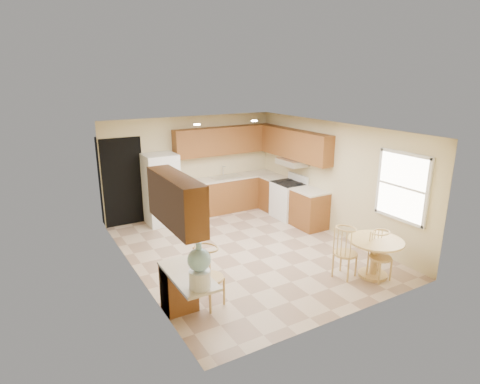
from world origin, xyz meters
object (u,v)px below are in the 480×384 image
dining_table (375,253)px  water_crock (199,267)px  chair_desk (212,273)px  chair_table_a (350,249)px  chair_table_b (385,253)px  refrigerator (161,189)px  stove (288,200)px

dining_table → water_crock: water_crock is taller
chair_desk → water_crock: size_ratio=1.55×
chair_table_a → chair_table_b: 0.59m
refrigerator → water_crock: (-1.05, -4.52, 0.21)m
stove → chair_desk: bearing=-141.8°
refrigerator → dining_table: refrigerator is taller
dining_table → chair_desk: (-2.95, 0.52, 0.15)m
chair_table_a → water_crock: (-2.94, -0.21, 0.49)m
dining_table → chair_table_a: bearing=160.9°
chair_desk → water_crock: (-0.45, -0.56, 0.45)m
dining_table → chair_desk: chair_desk is taller
refrigerator → water_crock: 4.64m
refrigerator → dining_table: bearing=-62.3°
chair_desk → dining_table: bearing=59.0°
stove → chair_table_a: size_ratio=1.16×
chair_table_b → water_crock: size_ratio=1.36×
stove → chair_table_b: size_ratio=1.24×
chair_desk → water_crock: 0.85m
chair_table_a → stove: bearing=143.9°
chair_desk → chair_table_b: bearing=55.1°
chair_table_b → chair_table_a: bearing=-37.7°
refrigerator → chair_desk: size_ratio=1.70×
refrigerator → chair_table_a: 4.72m
chair_table_b → chair_desk: bearing=-12.9°
chair_table_a → chair_desk: bearing=-116.5°
stove → water_crock: water_crock is taller
chair_table_b → water_crock: 3.44m
refrigerator → chair_desk: 4.01m
chair_table_a → water_crock: size_ratio=1.46×
chair_desk → water_crock: water_crock is taller
refrigerator → chair_table_a: size_ratio=1.81×
chair_table_b → chair_desk: (-2.95, 0.73, 0.08)m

